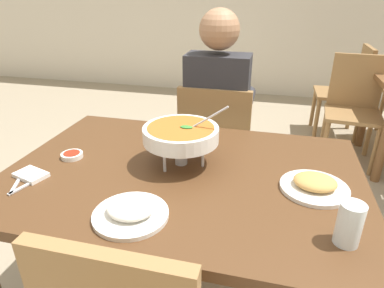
{
  "coord_description": "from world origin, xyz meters",
  "views": [
    {
      "loc": [
        0.31,
        -1.11,
        1.41
      ],
      "look_at": [
        0.0,
        0.15,
        0.8
      ],
      "focal_mm": 31.44,
      "sensor_mm": 36.0,
      "label": 1
    }
  ],
  "objects_px": {
    "curry_bowl": "(181,135)",
    "sauce_dish": "(71,155)",
    "chair_bg_corner": "(350,87)",
    "rice_plate": "(130,211)",
    "appetizer_plate": "(315,185)",
    "chair_diner_main": "(216,145)",
    "dining_table_main": "(183,192)",
    "drink_glass": "(349,226)",
    "diner_main": "(218,108)",
    "chair_bg_right": "(354,103)"
  },
  "relations": [
    {
      "from": "dining_table_main",
      "to": "appetizer_plate",
      "type": "xyz_separation_m",
      "value": [
        0.49,
        -0.01,
        0.12
      ]
    },
    {
      "from": "appetizer_plate",
      "to": "sauce_dish",
      "type": "relative_size",
      "value": 2.67
    },
    {
      "from": "chair_bg_corner",
      "to": "drink_glass",
      "type": "bearing_deg",
      "value": -100.23
    },
    {
      "from": "chair_bg_right",
      "to": "sauce_dish",
      "type": "bearing_deg",
      "value": -128.05
    },
    {
      "from": "dining_table_main",
      "to": "sauce_dish",
      "type": "height_order",
      "value": "sauce_dish"
    },
    {
      "from": "appetizer_plate",
      "to": "diner_main",
      "type": "bearing_deg",
      "value": 121.19
    },
    {
      "from": "diner_main",
      "to": "sauce_dish",
      "type": "distance_m",
      "value": 0.94
    },
    {
      "from": "dining_table_main",
      "to": "rice_plate",
      "type": "bearing_deg",
      "value": -104.55
    },
    {
      "from": "chair_diner_main",
      "to": "rice_plate",
      "type": "relative_size",
      "value": 3.75
    },
    {
      "from": "diner_main",
      "to": "rice_plate",
      "type": "bearing_deg",
      "value": -94.23
    },
    {
      "from": "dining_table_main",
      "to": "appetizer_plate",
      "type": "bearing_deg",
      "value": -1.56
    },
    {
      "from": "diner_main",
      "to": "chair_bg_right",
      "type": "relative_size",
      "value": 1.46
    },
    {
      "from": "diner_main",
      "to": "appetizer_plate",
      "type": "distance_m",
      "value": 0.95
    },
    {
      "from": "sauce_dish",
      "to": "chair_bg_corner",
      "type": "relative_size",
      "value": 0.1
    },
    {
      "from": "chair_diner_main",
      "to": "rice_plate",
      "type": "bearing_deg",
      "value": -94.35
    },
    {
      "from": "chair_diner_main",
      "to": "chair_bg_right",
      "type": "height_order",
      "value": "same"
    },
    {
      "from": "chair_bg_corner",
      "to": "chair_bg_right",
      "type": "bearing_deg",
      "value": -95.77
    },
    {
      "from": "curry_bowl",
      "to": "sauce_dish",
      "type": "distance_m",
      "value": 0.48
    },
    {
      "from": "diner_main",
      "to": "chair_bg_right",
      "type": "xyz_separation_m",
      "value": [
        0.99,
        1.08,
        -0.24
      ]
    },
    {
      "from": "diner_main",
      "to": "drink_glass",
      "type": "xyz_separation_m",
      "value": [
        0.55,
        -1.07,
        0.06
      ]
    },
    {
      "from": "sauce_dish",
      "to": "chair_bg_corner",
      "type": "height_order",
      "value": "chair_bg_corner"
    },
    {
      "from": "curry_bowl",
      "to": "dining_table_main",
      "type": "bearing_deg",
      "value": -69.39
    },
    {
      "from": "rice_plate",
      "to": "dining_table_main",
      "type": "bearing_deg",
      "value": 75.45
    },
    {
      "from": "appetizer_plate",
      "to": "drink_glass",
      "type": "height_order",
      "value": "drink_glass"
    },
    {
      "from": "chair_bg_corner",
      "to": "chair_diner_main",
      "type": "bearing_deg",
      "value": -122.3
    },
    {
      "from": "chair_diner_main",
      "to": "curry_bowl",
      "type": "height_order",
      "value": "curry_bowl"
    },
    {
      "from": "curry_bowl",
      "to": "sauce_dish",
      "type": "bearing_deg",
      "value": -172.07
    },
    {
      "from": "curry_bowl",
      "to": "appetizer_plate",
      "type": "relative_size",
      "value": 1.39
    },
    {
      "from": "chair_bg_corner",
      "to": "rice_plate",
      "type": "bearing_deg",
      "value": -112.38
    },
    {
      "from": "chair_bg_corner",
      "to": "curry_bowl",
      "type": "bearing_deg",
      "value": -114.36
    },
    {
      "from": "chair_diner_main",
      "to": "sauce_dish",
      "type": "bearing_deg",
      "value": -122.41
    },
    {
      "from": "chair_diner_main",
      "to": "curry_bowl",
      "type": "bearing_deg",
      "value": -91.86
    },
    {
      "from": "curry_bowl",
      "to": "sauce_dish",
      "type": "xyz_separation_m",
      "value": [
        -0.46,
        -0.06,
        -0.12
      ]
    },
    {
      "from": "chair_diner_main",
      "to": "drink_glass",
      "type": "relative_size",
      "value": 6.92
    },
    {
      "from": "sauce_dish",
      "to": "chair_bg_right",
      "type": "xyz_separation_m",
      "value": [
        1.47,
        1.88,
        -0.25
      ]
    },
    {
      "from": "appetizer_plate",
      "to": "curry_bowl",
      "type": "bearing_deg",
      "value": 171.77
    },
    {
      "from": "rice_plate",
      "to": "drink_glass",
      "type": "distance_m",
      "value": 0.64
    },
    {
      "from": "rice_plate",
      "to": "chair_bg_right",
      "type": "relative_size",
      "value": 0.27
    },
    {
      "from": "rice_plate",
      "to": "chair_bg_right",
      "type": "distance_m",
      "value": 2.45
    },
    {
      "from": "sauce_dish",
      "to": "chair_bg_corner",
      "type": "bearing_deg",
      "value": 57.67
    },
    {
      "from": "chair_diner_main",
      "to": "chair_bg_corner",
      "type": "height_order",
      "value": "same"
    },
    {
      "from": "diner_main",
      "to": "rice_plate",
      "type": "relative_size",
      "value": 5.46
    },
    {
      "from": "diner_main",
      "to": "curry_bowl",
      "type": "height_order",
      "value": "diner_main"
    },
    {
      "from": "chair_bg_right",
      "to": "drink_glass",
      "type": "bearing_deg",
      "value": -101.31
    },
    {
      "from": "chair_diner_main",
      "to": "diner_main",
      "type": "relative_size",
      "value": 0.69
    },
    {
      "from": "chair_diner_main",
      "to": "rice_plate",
      "type": "height_order",
      "value": "chair_diner_main"
    },
    {
      "from": "dining_table_main",
      "to": "drink_glass",
      "type": "height_order",
      "value": "drink_glass"
    },
    {
      "from": "curry_bowl",
      "to": "chair_bg_right",
      "type": "height_order",
      "value": "curry_bowl"
    },
    {
      "from": "drink_glass",
      "to": "chair_bg_corner",
      "type": "bearing_deg",
      "value": 79.77
    },
    {
      "from": "curry_bowl",
      "to": "appetizer_plate",
      "type": "bearing_deg",
      "value": -8.23
    }
  ]
}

